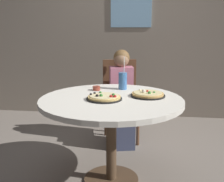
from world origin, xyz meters
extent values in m
plane|color=slate|center=(0.00, 0.00, 0.00)|extent=(8.00, 8.00, 0.00)
cube|color=gray|center=(0.00, 1.98, 1.45)|extent=(5.20, 0.12, 2.90)
cube|color=#8CBFE5|center=(0.04, 1.92, 1.60)|extent=(0.58, 0.02, 0.54)
cylinder|color=silver|center=(0.00, 0.00, 0.73)|extent=(1.19, 1.19, 0.04)
cylinder|color=#4C3826|center=(0.00, 0.00, 0.36)|extent=(0.09, 0.09, 0.69)
cylinder|color=#4C3826|center=(0.00, 0.00, 0.01)|extent=(0.48, 0.48, 0.02)
cube|color=brown|center=(0.00, 0.92, 0.43)|extent=(0.48, 0.48, 0.04)
cube|color=brown|center=(-0.04, 1.10, 0.69)|extent=(0.40, 0.13, 0.52)
cylinder|color=brown|center=(-0.13, 0.72, 0.21)|extent=(0.04, 0.04, 0.41)
cylinder|color=brown|center=(0.20, 0.79, 0.21)|extent=(0.04, 0.04, 0.41)
cylinder|color=brown|center=(-0.20, 1.05, 0.21)|extent=(0.04, 0.04, 0.41)
cylinder|color=brown|center=(0.13, 1.13, 0.21)|extent=(0.04, 0.04, 0.41)
cube|color=#3F4766|center=(0.03, 0.76, 0.23)|extent=(0.31, 0.37, 0.45)
cube|color=#CC728C|center=(0.00, 0.90, 0.67)|extent=(0.29, 0.21, 0.44)
sphere|color=#997051|center=(0.00, 0.90, 0.97)|extent=(0.17, 0.17, 0.17)
sphere|color=brown|center=(0.00, 0.92, 0.99)|extent=(0.18, 0.18, 0.18)
cylinder|color=black|center=(-0.05, -0.05, 0.76)|extent=(0.29, 0.29, 0.01)
cylinder|color=#D8B266|center=(-0.05, -0.05, 0.77)|extent=(0.27, 0.27, 0.02)
cylinder|color=beige|center=(-0.05, -0.05, 0.78)|extent=(0.24, 0.24, 0.01)
sphere|color=black|center=(-0.10, -0.09, 0.79)|extent=(0.03, 0.03, 0.03)
sphere|color=black|center=(-0.16, -0.04, 0.79)|extent=(0.02, 0.02, 0.02)
sphere|color=black|center=(-0.14, 0.01, 0.79)|extent=(0.02, 0.02, 0.02)
sphere|color=#387F33|center=(-0.07, -0.08, 0.79)|extent=(0.03, 0.03, 0.03)
sphere|color=#B2231E|center=(0.01, -0.10, 0.79)|extent=(0.03, 0.03, 0.03)
sphere|color=#387F33|center=(-0.10, 0.04, 0.79)|extent=(0.02, 0.02, 0.02)
sphere|color=#B2231E|center=(0.04, -0.10, 0.79)|extent=(0.03, 0.03, 0.03)
sphere|color=#387F33|center=(0.02, -0.05, 0.79)|extent=(0.03, 0.03, 0.03)
cylinder|color=black|center=(0.30, 0.11, 0.76)|extent=(0.29, 0.29, 0.01)
cylinder|color=tan|center=(0.30, 0.11, 0.77)|extent=(0.27, 0.27, 0.02)
cylinder|color=beige|center=(0.30, 0.11, 0.78)|extent=(0.24, 0.24, 0.01)
sphere|color=#B2231E|center=(0.30, 0.13, 0.79)|extent=(0.02, 0.02, 0.02)
sphere|color=#387F33|center=(0.31, 0.07, 0.79)|extent=(0.03, 0.03, 0.03)
sphere|color=beige|center=(0.23, 0.18, 0.79)|extent=(0.02, 0.02, 0.02)
sphere|color=beige|center=(0.27, 0.08, 0.79)|extent=(0.03, 0.03, 0.03)
sphere|color=#387F33|center=(0.35, 0.10, 0.79)|extent=(0.02, 0.02, 0.02)
sphere|color=beige|center=(0.27, 0.13, 0.79)|extent=(0.03, 0.03, 0.03)
cylinder|color=#3F72B2|center=(0.06, 0.36, 0.83)|extent=(0.08, 0.08, 0.16)
cylinder|color=white|center=(0.08, 0.36, 0.95)|extent=(0.01, 0.03, 0.22)
cylinder|color=brown|center=(-0.18, 0.28, 0.77)|extent=(0.07, 0.07, 0.04)
camera|label=1|loc=(0.28, -2.23, 1.32)|focal=44.91mm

